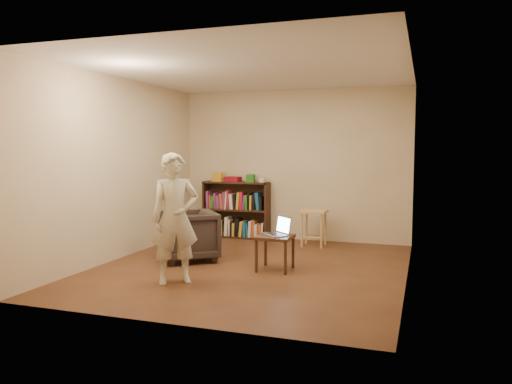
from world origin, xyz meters
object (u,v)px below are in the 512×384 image
(armchair, at_px, (188,236))
(person, at_px, (175,218))
(laptop, at_px, (278,231))
(side_table, at_px, (275,241))
(bookshelf, at_px, (237,213))
(stool, at_px, (314,217))

(armchair, relative_size, person, 0.51)
(armchair, xyz_separation_m, laptop, (1.37, -0.12, 0.16))
(side_table, relative_size, laptop, 1.07)
(side_table, distance_m, person, 1.41)
(bookshelf, distance_m, person, 3.11)
(bookshelf, xyz_separation_m, person, (0.40, -3.07, 0.33))
(stool, relative_size, person, 0.38)
(laptop, bearing_deg, stool, 129.80)
(stool, bearing_deg, armchair, -132.63)
(stool, xyz_separation_m, side_table, (-0.14, -1.76, -0.09))
(stool, distance_m, laptop, 1.72)
(armchair, relative_size, side_table, 1.71)
(side_table, bearing_deg, armchair, 173.26)
(stool, xyz_separation_m, person, (-1.08, -2.73, 0.30))
(bookshelf, distance_m, side_table, 2.49)
(bookshelf, xyz_separation_m, stool, (1.48, -0.34, 0.03))
(person, bearing_deg, stool, 30.89)
(bookshelf, relative_size, person, 0.78)
(bookshelf, bearing_deg, stool, -12.93)
(laptop, bearing_deg, person, -90.80)
(laptop, bearing_deg, side_table, -85.56)
(stool, bearing_deg, person, -111.55)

